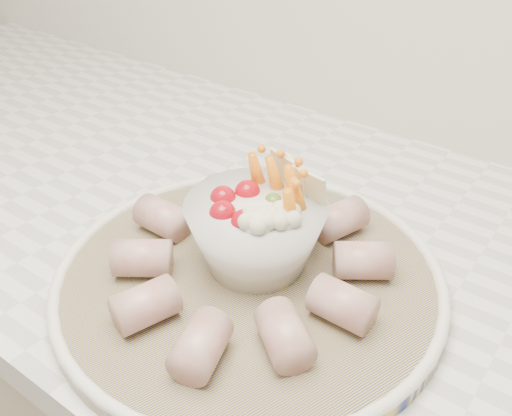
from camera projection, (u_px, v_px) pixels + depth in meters
The scene contains 3 objects.
serving_platter at pixel (249, 277), 0.58m from camera, with size 0.50×0.50×0.02m.
veggie_bowl at pixel (257, 230), 0.56m from camera, with size 0.14×0.14×0.11m.
cured_meat_rolls at pixel (249, 259), 0.56m from camera, with size 0.28×0.29×0.04m.
Camera 1 is at (0.26, 1.00, 1.31)m, focal length 40.00 mm.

